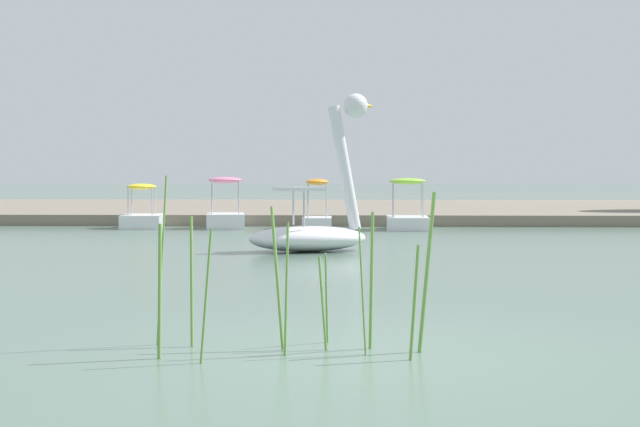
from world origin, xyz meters
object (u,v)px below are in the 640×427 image
object	(u,v)px
pedal_boat_pink	(225,213)
pedal_boat_yellow	(142,215)
pedal_boat_orange	(317,214)
swan_boat	(314,221)
pedal_boat_lime	(408,214)

from	to	relation	value
pedal_boat_pink	pedal_boat_yellow	xyz separation A→B (m)	(-2.67, 0.00, -0.06)
pedal_boat_orange	pedal_boat_yellow	size ratio (longest dim) A/B	0.81
swan_boat	pedal_boat_pink	bearing A→B (deg)	109.89
swan_boat	pedal_boat_orange	distance (m)	8.94
swan_boat	pedal_boat_lime	size ratio (longest dim) A/B	1.53
pedal_boat_orange	pedal_boat_pink	size ratio (longest dim) A/B	0.78
pedal_boat_lime	pedal_boat_pink	world-z (taller)	pedal_boat_pink
pedal_boat_yellow	pedal_boat_orange	bearing A→B (deg)	-0.88
pedal_boat_orange	pedal_boat_yellow	distance (m)	5.59
pedal_boat_lime	pedal_boat_yellow	size ratio (longest dim) A/B	1.00
swan_boat	pedal_boat_yellow	xyz separation A→B (m)	(-5.93, 9.02, -0.23)
pedal_boat_lime	pedal_boat_yellow	world-z (taller)	pedal_boat_lime
pedal_boat_pink	pedal_boat_orange	bearing A→B (deg)	-1.60
pedal_boat_orange	pedal_boat_yellow	world-z (taller)	pedal_boat_orange
pedal_boat_pink	swan_boat	bearing A→B (deg)	-70.11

